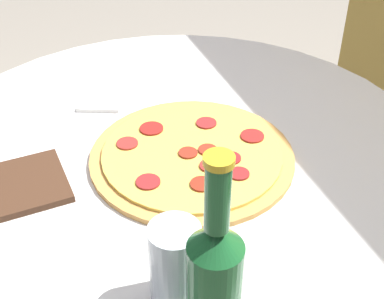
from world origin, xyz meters
name	(u,v)px	position (x,y,z in m)	size (l,w,h in m)	color
table	(177,217)	(0.00, 0.00, 0.60)	(0.97, 0.97, 0.77)	silver
pizza	(192,155)	(0.04, 0.02, 0.78)	(0.36, 0.36, 0.02)	#C68E47
beer_bottle	(214,288)	(0.40, -0.09, 0.88)	(0.06, 0.06, 0.29)	#195628
pizza_paddle	(3,190)	(0.02, -0.30, 0.78)	(0.15, 0.28, 0.02)	#422819
drinking_glass	(175,264)	(0.31, -0.11, 0.83)	(0.07, 0.07, 0.12)	silver
napkin	(103,93)	(-0.23, -0.08, 0.78)	(0.16, 0.13, 0.01)	white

